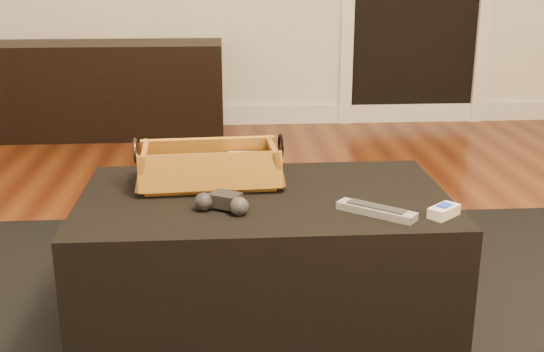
{
  "coord_description": "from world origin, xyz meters",
  "views": [
    {
      "loc": [
        0.05,
        -1.71,
        1.04
      ],
      "look_at": [
        0.17,
        0.02,
        0.49
      ],
      "focal_mm": 45.0,
      "sensor_mm": 36.0,
      "label": 1
    }
  ],
  "objects": [
    {
      "name": "game_controller",
      "position": [
        0.04,
        -0.07,
        0.46
      ],
      "size": [
        0.15,
        0.12,
        0.05
      ],
      "color": "black",
      "rests_on": "ottoman"
    },
    {
      "name": "baseboard",
      "position": [
        0.0,
        2.73,
        0.06
      ],
      "size": [
        5.0,
        0.04,
        0.12
      ],
      "primitive_type": "cube",
      "color": "white",
      "rests_on": "floor"
    },
    {
      "name": "wicker_basket",
      "position": [
        0.01,
        0.15,
        0.48
      ],
      "size": [
        0.42,
        0.24,
        0.14
      ],
      "color": "#AE6D27",
      "rests_on": "ottoman"
    },
    {
      "name": "media_cabinet",
      "position": [
        -0.68,
        2.51,
        0.28
      ],
      "size": [
        1.45,
        0.45,
        0.57
      ],
      "primitive_type": "cube",
      "color": "black",
      "rests_on": "floor"
    },
    {
      "name": "cloth_bundle",
      "position": [
        0.11,
        0.18,
        0.48
      ],
      "size": [
        0.12,
        0.09,
        0.06
      ],
      "primitive_type": "cube",
      "rotation": [
        0.0,
        0.0,
        -0.12
      ],
      "color": "tan",
      "rests_on": "wicker_basket"
    },
    {
      "name": "silver_remote",
      "position": [
        0.43,
        -0.12,
        0.44
      ],
      "size": [
        0.19,
        0.16,
        0.02
      ],
      "color": "#919398",
      "rests_on": "ottoman"
    },
    {
      "name": "ottoman",
      "position": [
        0.15,
        0.04,
        0.22
      ],
      "size": [
        1.0,
        0.6,
        0.42
      ],
      "primitive_type": "cube",
      "color": "black",
      "rests_on": "area_rug"
    },
    {
      "name": "floor",
      "position": [
        0.0,
        0.0,
        -0.01
      ],
      "size": [
        5.0,
        5.5,
        0.01
      ],
      "primitive_type": "cube",
      "color": "brown",
      "rests_on": "ground"
    },
    {
      "name": "cream_gadget",
      "position": [
        0.59,
        -0.15,
        0.45
      ],
      "size": [
        0.09,
        0.09,
        0.03
      ],
      "color": "beige",
      "rests_on": "ottoman"
    },
    {
      "name": "tv_remote",
      "position": [
        -0.01,
        0.13,
        0.46
      ],
      "size": [
        0.22,
        0.08,
        0.02
      ],
      "primitive_type": "cube",
      "rotation": [
        0.0,
        0.0,
        0.16
      ],
      "color": "black",
      "rests_on": "wicker_basket"
    },
    {
      "name": "area_rug",
      "position": [
        0.15,
        -0.01,
        0.01
      ],
      "size": [
        2.6,
        2.0,
        0.01
      ],
      "primitive_type": "cube",
      "color": "black",
      "rests_on": "floor"
    }
  ]
}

